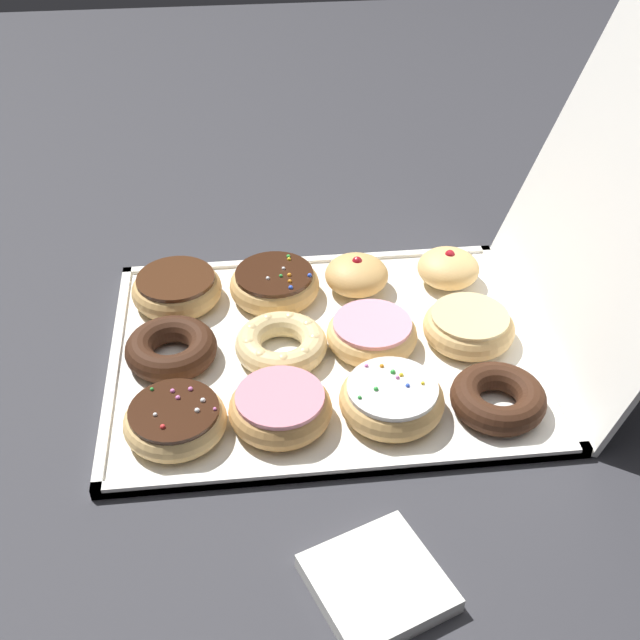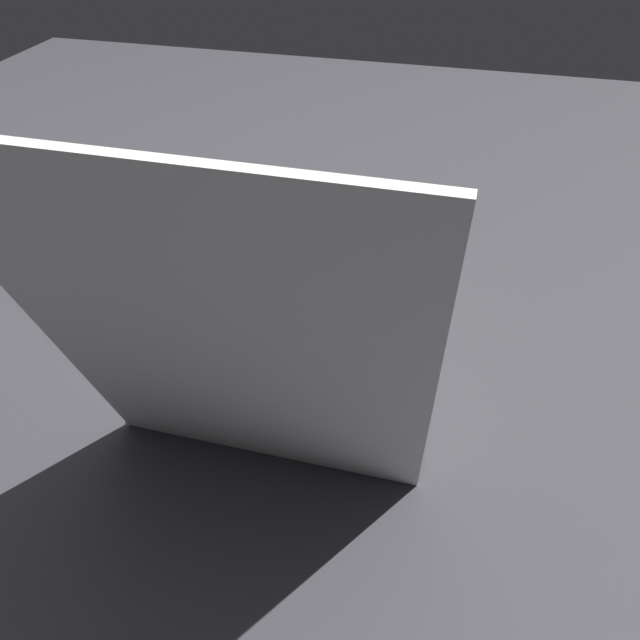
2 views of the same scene
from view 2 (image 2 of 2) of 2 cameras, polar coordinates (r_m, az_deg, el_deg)
ground_plane at (r=1.01m, az=-0.35°, el=-0.66°), size 3.00×3.00×0.00m
donut_box at (r=1.01m, az=-0.35°, el=-0.43°), size 0.41×0.54×0.01m
box_lid_open at (r=0.59m, az=-9.10°, el=-3.80°), size 0.41×0.17×0.50m
chocolate_frosted_donut_0 at (r=1.12m, az=8.18°, el=5.58°), size 0.12×0.12×0.04m
chocolate_cake_ring_donut_1 at (r=1.14m, az=2.18°, el=6.42°), size 0.11×0.11×0.03m
sprinkle_donut_2 at (r=1.16m, az=-4.15°, el=7.08°), size 0.11×0.11×0.04m
sprinkle_donut_3 at (r=1.02m, az=6.95°, el=1.58°), size 0.12×0.12×0.04m
cruller_donut_4 at (r=1.03m, az=0.16°, el=2.49°), size 0.11×0.11×0.03m
pink_frosted_donut_5 at (r=1.07m, az=-5.81°, el=3.85°), size 0.12×0.12×0.04m
jelly_filled_donut_6 at (r=0.93m, az=6.17°, el=-2.50°), size 0.09×0.09×0.05m
pink_frosted_donut_7 at (r=0.95m, az=-1.45°, el=-1.49°), size 0.11×0.11×0.04m
sprinkle_donut_8 at (r=0.98m, az=-8.17°, el=-0.40°), size 0.12×0.12×0.04m
jelly_filled_donut_9 at (r=0.84m, az=4.88°, el=-8.31°), size 0.09×0.09×0.05m
glazed_ring_donut_10 at (r=0.86m, az=-3.52°, el=-6.78°), size 0.12×0.12×0.04m
chocolate_cake_ring_donut_11 at (r=0.90m, az=-11.35°, el=-5.37°), size 0.11×0.11×0.03m
napkin_stack at (r=1.11m, az=-17.72°, el=2.23°), size 0.15×0.15×0.02m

